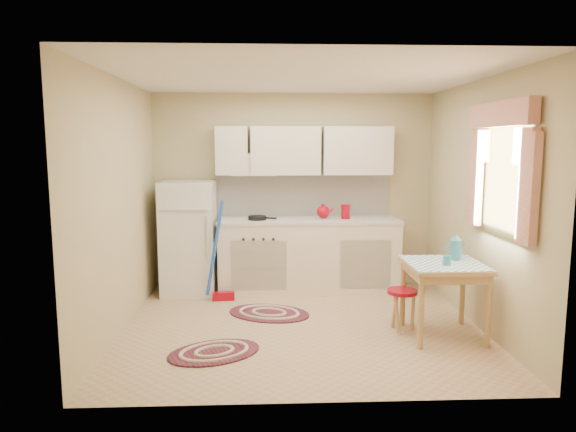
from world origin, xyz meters
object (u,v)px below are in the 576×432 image
at_px(base_cabinets, 308,256).
at_px(table, 443,300).
at_px(fridge, 189,238).
at_px(stool, 402,310).

relative_size(base_cabinets, table, 3.12).
distance_m(fridge, base_cabinets, 1.52).
relative_size(table, stool, 1.71).
bearing_deg(base_cabinets, table, -54.48).
height_order(fridge, base_cabinets, fridge).
distance_m(base_cabinets, table, 2.02).
xyz_separation_m(base_cabinets, stool, (0.81, -1.49, -0.23)).
distance_m(base_cabinets, stool, 1.71).
height_order(base_cabinets, table, base_cabinets).
bearing_deg(table, stool, 157.37).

